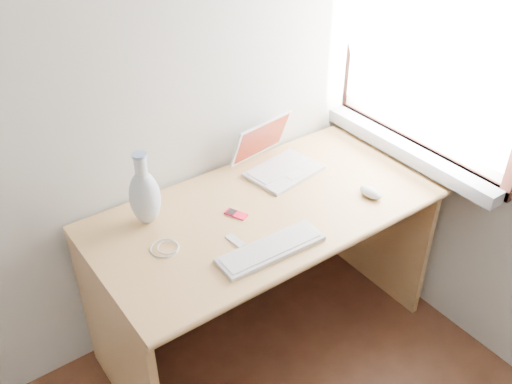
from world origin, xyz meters
TOP-DOWN VIEW (x-y plane):
  - window at (1.72, 1.30)m, footprint 0.11×0.99m
  - desk at (0.97, 1.46)m, footprint 1.39×0.70m
  - laptop at (1.19, 1.57)m, footprint 0.33×0.30m
  - external_keyboard at (0.83, 1.15)m, footprint 0.41×0.14m
  - mouse at (1.37, 1.19)m, footprint 0.07×0.11m
  - ipod at (0.85, 1.40)m, footprint 0.07×0.10m
  - cable_coil at (0.53, 1.39)m, footprint 0.13×0.13m
  - remote at (0.76, 1.27)m, footprint 0.04×0.09m
  - vase at (0.55, 1.57)m, footprint 0.12×0.12m

SIDE VIEW (x-z plane):
  - desk at x=0.97m, z-range 0.16..0.89m
  - cable_coil at x=0.53m, z-range 0.74..0.74m
  - remote at x=0.76m, z-range 0.74..0.74m
  - ipod at x=0.85m, z-range 0.74..0.75m
  - external_keyboard at x=0.83m, z-range 0.74..0.76m
  - mouse at x=1.37m, z-range 0.74..0.77m
  - laptop at x=1.19m, z-range 0.68..0.89m
  - vase at x=0.55m, z-range 0.71..1.01m
  - window at x=1.72m, z-range 0.72..1.83m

